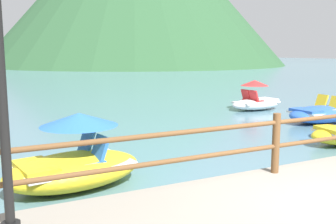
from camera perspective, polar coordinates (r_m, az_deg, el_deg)
ground_plane at (r=43.24m, az=-21.30°, el=5.25°), size 200.00×200.00×0.00m
dock_railing at (r=6.30m, az=15.62°, el=-3.47°), size 23.92×0.12×0.95m
pedal_boat_1 at (r=13.57m, az=21.44°, el=-0.24°), size 2.51×1.46×0.87m
pedal_boat_3 at (r=15.81m, az=12.83°, el=1.70°), size 2.34×1.30×1.18m
pedal_boat_5 at (r=6.83m, az=-13.62°, el=-7.18°), size 2.56×1.74×1.27m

